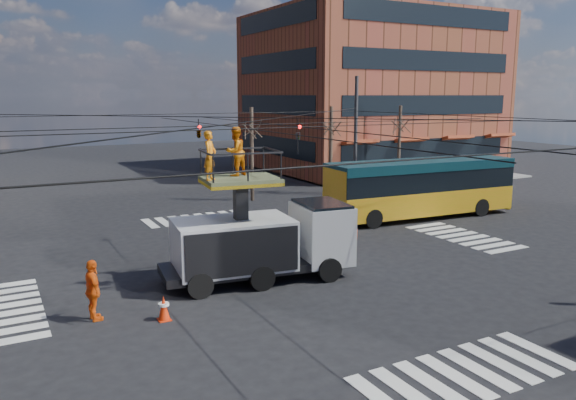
# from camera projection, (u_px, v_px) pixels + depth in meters

# --- Properties ---
(ground) EXTENTS (120.00, 120.00, 0.00)m
(ground) POSITION_uv_depth(u_px,v_px,m) (280.00, 266.00, 22.52)
(ground) COLOR black
(ground) RESTS_ON ground
(sidewalk_ne) EXTENTS (18.00, 18.00, 0.12)m
(sidewalk_ne) POSITION_uv_depth(u_px,v_px,m) (379.00, 171.00, 50.46)
(sidewalk_ne) COLOR slate
(sidewalk_ne) RESTS_ON ground
(crosswalks) EXTENTS (22.40, 22.40, 0.02)m
(crosswalks) POSITION_uv_depth(u_px,v_px,m) (280.00, 266.00, 22.52)
(crosswalks) COLOR silver
(crosswalks) RESTS_ON ground
(building_ne) EXTENTS (20.06, 16.06, 14.00)m
(building_ne) POSITION_uv_depth(u_px,v_px,m) (370.00, 92.00, 52.21)
(building_ne) COLOR brown
(building_ne) RESTS_ON ground
(overhead_network) EXTENTS (24.24, 24.24, 8.00)m
(overhead_network) POSITION_uv_depth(u_px,v_px,m) (273.00, 159.00, 22.04)
(overhead_network) COLOR #2D2D30
(overhead_network) RESTS_ON ground
(tree_a) EXTENTS (2.00, 2.00, 6.00)m
(tree_a) POSITION_uv_depth(u_px,v_px,m) (252.00, 129.00, 35.68)
(tree_a) COLOR #382B21
(tree_a) RESTS_ON ground
(tree_b) EXTENTS (2.00, 2.00, 6.00)m
(tree_b) POSITION_uv_depth(u_px,v_px,m) (331.00, 127.00, 38.47)
(tree_b) COLOR #382B21
(tree_b) RESTS_ON ground
(tree_c) EXTENTS (2.00, 2.00, 6.00)m
(tree_c) POSITION_uv_depth(u_px,v_px,m) (400.00, 124.00, 41.27)
(tree_c) COLOR #382B21
(tree_c) RESTS_ON ground
(utility_truck) EXTENTS (7.24, 3.35, 5.64)m
(utility_truck) POSITION_uv_depth(u_px,v_px,m) (262.00, 228.00, 20.61)
(utility_truck) COLOR black
(utility_truck) RESTS_ON ground
(city_bus) EXTENTS (11.24, 3.33, 3.20)m
(city_bus) POSITION_uv_depth(u_px,v_px,m) (421.00, 187.00, 31.24)
(city_bus) COLOR gold
(city_bus) RESTS_ON ground
(traffic_cone) EXTENTS (0.36, 0.36, 0.78)m
(traffic_cone) POSITION_uv_depth(u_px,v_px,m) (164.00, 308.00, 17.05)
(traffic_cone) COLOR red
(traffic_cone) RESTS_ON ground
(worker_ground) EXTENTS (0.60, 1.16, 1.90)m
(worker_ground) POSITION_uv_depth(u_px,v_px,m) (93.00, 290.00, 16.94)
(worker_ground) COLOR #E7560E
(worker_ground) RESTS_ON ground
(flagger) EXTENTS (0.62, 1.05, 1.60)m
(flagger) POSITION_uv_depth(u_px,v_px,m) (351.00, 230.00, 25.11)
(flagger) COLOR red
(flagger) RESTS_ON ground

